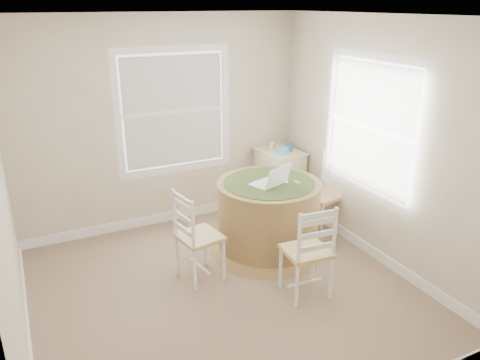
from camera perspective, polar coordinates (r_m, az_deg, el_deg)
room at (r=4.42m, az=-1.03°, el=2.36°), size 3.64×3.64×2.64m
round_table at (r=5.32m, az=3.48°, el=-4.13°), size 1.34×1.34×0.84m
chair_left at (r=4.80m, az=-4.99°, el=-6.85°), size 0.47×0.48×0.95m
chair_near at (r=4.57m, az=8.12°, el=-8.53°), size 0.45×0.44×0.95m
chair_right at (r=5.85m, az=10.02°, el=-1.83°), size 0.46×0.48×0.95m
laptop at (r=5.11m, az=3.70°, el=-0.19°), size 0.45×0.42×0.25m
mouse at (r=5.19m, az=5.44°, el=-0.18°), size 0.07×0.11×0.04m
phone at (r=5.20m, az=6.94°, el=-0.30°), size 0.05×0.09×0.02m
keys at (r=5.29m, az=5.29°, el=0.19°), size 0.06×0.05×0.02m
corner_chest at (r=6.41m, az=4.76°, el=-0.03°), size 0.55×0.68×0.84m
tissue_box at (r=6.10m, az=5.20°, el=3.57°), size 0.13×0.13×0.10m
box_yellow at (r=6.37m, az=4.88°, el=4.12°), size 0.16×0.12×0.06m
box_blue at (r=6.25m, az=6.00°, el=4.04°), size 0.09×0.09×0.12m
cup_cream at (r=6.37m, az=3.83°, el=4.31°), size 0.07×0.07×0.09m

